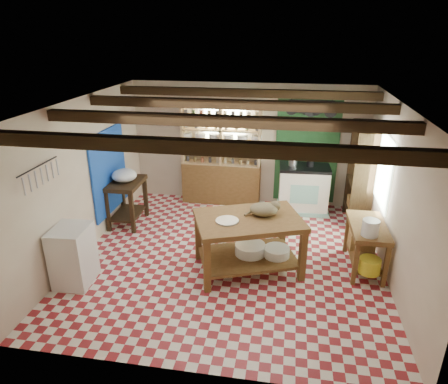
% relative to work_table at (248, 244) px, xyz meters
% --- Properties ---
extents(floor, '(5.00, 5.00, 0.02)m').
position_rel_work_table_xyz_m(floor, '(-0.33, 0.28, -0.47)').
color(floor, maroon).
rests_on(floor, ground).
extents(ceiling, '(5.00, 5.00, 0.02)m').
position_rel_work_table_xyz_m(ceiling, '(-0.33, 0.28, 2.14)').
color(ceiling, '#48484D').
rests_on(ceiling, wall_back).
extents(wall_back, '(5.00, 0.04, 2.60)m').
position_rel_work_table_xyz_m(wall_back, '(-0.33, 2.78, 0.84)').
color(wall_back, beige).
rests_on(wall_back, floor).
extents(wall_front, '(5.00, 0.04, 2.60)m').
position_rel_work_table_xyz_m(wall_front, '(-0.33, -2.22, 0.84)').
color(wall_front, beige).
rests_on(wall_front, floor).
extents(wall_left, '(0.04, 5.00, 2.60)m').
position_rel_work_table_xyz_m(wall_left, '(-2.83, 0.28, 0.84)').
color(wall_left, beige).
rests_on(wall_left, floor).
extents(wall_right, '(0.04, 5.00, 2.60)m').
position_rel_work_table_xyz_m(wall_right, '(2.17, 0.28, 0.84)').
color(wall_right, beige).
rests_on(wall_right, floor).
extents(ceiling_beams, '(5.00, 3.80, 0.15)m').
position_rel_work_table_xyz_m(ceiling_beams, '(-0.33, 0.28, 2.02)').
color(ceiling_beams, '#322111').
rests_on(ceiling_beams, ceiling).
extents(blue_wall_patch, '(0.04, 1.40, 1.60)m').
position_rel_work_table_xyz_m(blue_wall_patch, '(-2.80, 1.18, 0.64)').
color(blue_wall_patch, blue).
rests_on(blue_wall_patch, wall_left).
extents(green_wall_patch, '(1.30, 0.04, 2.30)m').
position_rel_work_table_xyz_m(green_wall_patch, '(0.92, 2.75, 0.79)').
color(green_wall_patch, '#1D4A24').
rests_on(green_wall_patch, wall_back).
extents(window_back, '(0.90, 0.02, 0.80)m').
position_rel_work_table_xyz_m(window_back, '(-0.83, 2.76, 1.24)').
color(window_back, beige).
rests_on(window_back, wall_back).
extents(window_right, '(0.02, 1.30, 1.20)m').
position_rel_work_table_xyz_m(window_right, '(2.15, 1.28, 0.94)').
color(window_right, beige).
rests_on(window_right, wall_right).
extents(utensil_rail, '(0.06, 0.90, 0.28)m').
position_rel_work_table_xyz_m(utensil_rail, '(-2.77, -0.92, 1.32)').
color(utensil_rail, black).
rests_on(utensil_rail, wall_left).
extents(pot_rack, '(0.86, 0.12, 0.36)m').
position_rel_work_table_xyz_m(pot_rack, '(0.92, 2.33, 1.72)').
color(pot_rack, black).
rests_on(pot_rack, ceiling).
extents(shelving_unit, '(1.70, 0.34, 2.20)m').
position_rel_work_table_xyz_m(shelving_unit, '(-0.88, 2.59, 0.64)').
color(shelving_unit, tan).
rests_on(shelving_unit, floor).
extents(tall_rack, '(0.40, 0.86, 2.00)m').
position_rel_work_table_xyz_m(tall_rack, '(1.95, 2.08, 0.54)').
color(tall_rack, '#322111').
rests_on(tall_rack, floor).
extents(work_table, '(1.88, 1.58, 0.91)m').
position_rel_work_table_xyz_m(work_table, '(0.00, 0.00, 0.00)').
color(work_table, brown).
rests_on(work_table, floor).
extents(stove, '(1.05, 0.73, 1.00)m').
position_rel_work_table_xyz_m(stove, '(0.89, 2.43, 0.04)').
color(stove, white).
rests_on(stove, floor).
extents(prep_table, '(0.62, 0.89, 0.89)m').
position_rel_work_table_xyz_m(prep_table, '(-2.53, 1.24, -0.01)').
color(prep_table, '#322111').
rests_on(prep_table, floor).
extents(white_cabinet, '(0.54, 0.64, 0.92)m').
position_rel_work_table_xyz_m(white_cabinet, '(-2.55, -0.79, 0.00)').
color(white_cabinet, white).
rests_on(white_cabinet, floor).
extents(right_counter, '(0.56, 1.09, 0.78)m').
position_rel_work_table_xyz_m(right_counter, '(1.85, 0.34, -0.07)').
color(right_counter, brown).
rests_on(right_counter, floor).
extents(cat, '(0.55, 0.51, 0.20)m').
position_rel_work_table_xyz_m(cat, '(0.22, 0.14, 0.55)').
color(cat, olive).
rests_on(cat, work_table).
extents(steel_tray, '(0.46, 0.46, 0.02)m').
position_rel_work_table_xyz_m(steel_tray, '(-0.31, -0.17, 0.47)').
color(steel_tray, '#B6B6BE').
rests_on(steel_tray, work_table).
extents(basin_large, '(0.63, 0.63, 0.17)m').
position_rel_work_table_xyz_m(basin_large, '(0.03, 0.06, -0.13)').
color(basin_large, white).
rests_on(basin_large, work_table).
extents(basin_small, '(0.53, 0.53, 0.14)m').
position_rel_work_table_xyz_m(basin_small, '(0.46, 0.07, -0.14)').
color(basin_small, white).
rests_on(basin_small, work_table).
extents(kettle_left, '(0.18, 0.18, 0.20)m').
position_rel_work_table_xyz_m(kettle_left, '(0.64, 2.42, 0.64)').
color(kettle_left, '#B6B6BE').
rests_on(kettle_left, stove).
extents(kettle_right, '(0.16, 0.16, 0.19)m').
position_rel_work_table_xyz_m(kettle_right, '(0.99, 2.44, 0.64)').
color(kettle_right, black).
rests_on(kettle_right, stove).
extents(enamel_bowl, '(0.49, 0.49, 0.24)m').
position_rel_work_table_xyz_m(enamel_bowl, '(-2.53, 1.24, 0.56)').
color(enamel_bowl, white).
rests_on(enamel_bowl, prep_table).
extents(white_bucket, '(0.25, 0.25, 0.25)m').
position_rel_work_table_xyz_m(white_bucket, '(1.80, -0.01, 0.45)').
color(white_bucket, white).
rests_on(white_bucket, right_counter).
extents(wicker_basket, '(0.41, 0.33, 0.28)m').
position_rel_work_table_xyz_m(wicker_basket, '(1.84, 0.64, -0.11)').
color(wicker_basket, '#A17740').
rests_on(wicker_basket, right_counter).
extents(yellow_tub, '(0.32, 0.32, 0.23)m').
position_rel_work_table_xyz_m(yellow_tub, '(1.85, -0.11, -0.13)').
color(yellow_tub, gold).
rests_on(yellow_tub, right_counter).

